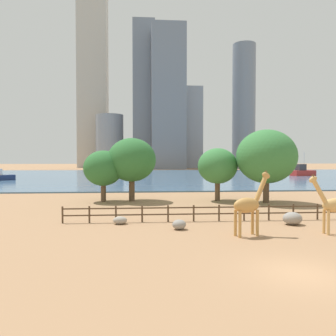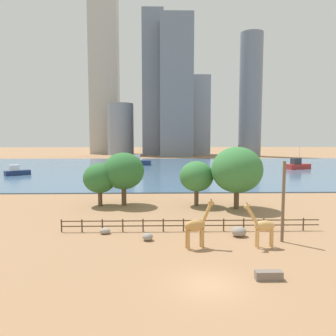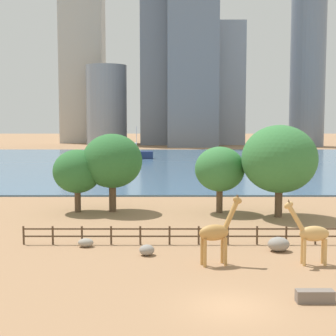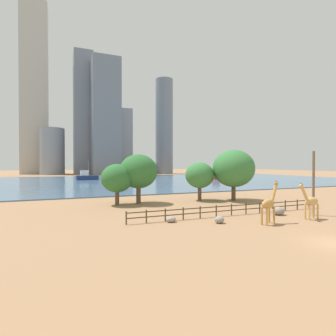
{
  "view_description": "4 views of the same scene",
  "coord_description": "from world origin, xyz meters",
  "px_view_note": "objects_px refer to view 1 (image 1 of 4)",
  "views": [
    {
      "loc": [
        -6.75,
        -13.57,
        5.01
      ],
      "look_at": [
        -2.94,
        37.69,
        3.46
      ],
      "focal_mm": 35.0,
      "sensor_mm": 36.0,
      "label": 1
    },
    {
      "loc": [
        -3.13,
        -20.24,
        9.53
      ],
      "look_at": [
        -1.56,
        43.52,
        3.41
      ],
      "focal_mm": 35.0,
      "sensor_mm": 36.0,
      "label": 2
    },
    {
      "loc": [
        -2.91,
        -23.24,
        8.76
      ],
      "look_at": [
        -2.86,
        33.86,
        3.27
      ],
      "focal_mm": 55.0,
      "sensor_mm": 36.0,
      "label": 3
    },
    {
      "loc": [
        -18.77,
        -12.93,
        5.84
      ],
      "look_at": [
        -2.04,
        28.18,
        5.23
      ],
      "focal_mm": 28.0,
      "sensor_mm": 36.0,
      "label": 4
    }
  ],
  "objects_px": {
    "boulder_near_fence": "(179,225)",
    "boulder_small": "(120,220)",
    "tree_right_tall": "(103,168)",
    "boat_ferry": "(132,170)",
    "boat_sailboat": "(302,172)",
    "giraffe_companion": "(333,205)",
    "tree_left_large": "(218,166)",
    "tree_center_broad": "(266,157)",
    "tree_left_small": "(132,160)",
    "giraffe_tall": "(249,205)",
    "boulder_by_pole": "(292,218)"
  },
  "relations": [
    {
      "from": "tree_left_large",
      "to": "tree_center_broad",
      "type": "relative_size",
      "value": 0.75
    },
    {
      "from": "tree_right_tall",
      "to": "boat_ferry",
      "type": "relative_size",
      "value": 0.75
    },
    {
      "from": "boat_ferry",
      "to": "boulder_by_pole",
      "type": "bearing_deg",
      "value": -82.91
    },
    {
      "from": "giraffe_companion",
      "to": "boulder_small",
      "type": "height_order",
      "value": "giraffe_companion"
    },
    {
      "from": "giraffe_tall",
      "to": "boat_ferry",
      "type": "relative_size",
      "value": 0.54
    },
    {
      "from": "tree_center_broad",
      "to": "boulder_by_pole",
      "type": "bearing_deg",
      "value": -102.0
    },
    {
      "from": "giraffe_companion",
      "to": "tree_center_broad",
      "type": "xyz_separation_m",
      "value": [
        1.29,
        15.18,
        3.28
      ]
    },
    {
      "from": "tree_center_broad",
      "to": "boat_ferry",
      "type": "distance_m",
      "value": 67.29
    },
    {
      "from": "giraffe_companion",
      "to": "tree_right_tall",
      "type": "xyz_separation_m",
      "value": [
        -17.09,
        17.55,
        1.93
      ]
    },
    {
      "from": "boulder_near_fence",
      "to": "boat_sailboat",
      "type": "relative_size",
      "value": 0.13
    },
    {
      "from": "boat_sailboat",
      "to": "boulder_near_fence",
      "type": "bearing_deg",
      "value": -143.08
    },
    {
      "from": "giraffe_tall",
      "to": "boulder_small",
      "type": "relative_size",
      "value": 4.0
    },
    {
      "from": "boulder_by_pole",
      "to": "boat_ferry",
      "type": "distance_m",
      "value": 78.34
    },
    {
      "from": "boulder_by_pole",
      "to": "tree_left_small",
      "type": "distance_m",
      "value": 19.8
    },
    {
      "from": "boulder_by_pole",
      "to": "boat_ferry",
      "type": "height_order",
      "value": "boat_ferry"
    },
    {
      "from": "boulder_near_fence",
      "to": "tree_right_tall",
      "type": "distance_m",
      "value": 17.35
    },
    {
      "from": "giraffe_companion",
      "to": "tree_left_large",
      "type": "bearing_deg",
      "value": -79.35
    },
    {
      "from": "boulder_small",
      "to": "tree_left_small",
      "type": "bearing_deg",
      "value": 88.29
    },
    {
      "from": "giraffe_companion",
      "to": "tree_center_broad",
      "type": "distance_m",
      "value": 15.58
    },
    {
      "from": "boulder_small",
      "to": "boat_sailboat",
      "type": "relative_size",
      "value": 0.14
    },
    {
      "from": "giraffe_companion",
      "to": "boulder_by_pole",
      "type": "bearing_deg",
      "value": -69.97
    },
    {
      "from": "giraffe_companion",
      "to": "boulder_near_fence",
      "type": "distance_m",
      "value": 10.3
    },
    {
      "from": "tree_left_small",
      "to": "boat_sailboat",
      "type": "relative_size",
      "value": 0.95
    },
    {
      "from": "tree_right_tall",
      "to": "boat_ferry",
      "type": "xyz_separation_m",
      "value": [
        1.13,
        62.55,
        -2.48
      ]
    },
    {
      "from": "boulder_near_fence",
      "to": "boulder_by_pole",
      "type": "relative_size",
      "value": 0.68
    },
    {
      "from": "tree_left_large",
      "to": "tree_center_broad",
      "type": "bearing_deg",
      "value": -22.26
    },
    {
      "from": "giraffe_companion",
      "to": "boulder_by_pole",
      "type": "distance_m",
      "value": 3.69
    },
    {
      "from": "boulder_small",
      "to": "boulder_by_pole",
      "type": "bearing_deg",
      "value": -5.07
    },
    {
      "from": "boat_ferry",
      "to": "tree_right_tall",
      "type": "bearing_deg",
      "value": -94.76
    },
    {
      "from": "tree_left_small",
      "to": "tree_right_tall",
      "type": "bearing_deg",
      "value": -175.11
    },
    {
      "from": "boulder_near_fence",
      "to": "boulder_small",
      "type": "height_order",
      "value": "boulder_near_fence"
    },
    {
      "from": "tree_left_large",
      "to": "tree_right_tall",
      "type": "distance_m",
      "value": 13.31
    },
    {
      "from": "boulder_near_fence",
      "to": "boat_ferry",
      "type": "distance_m",
      "value": 78.21
    },
    {
      "from": "tree_left_large",
      "to": "tree_left_small",
      "type": "distance_m",
      "value": 10.1
    },
    {
      "from": "boulder_near_fence",
      "to": "giraffe_companion",
      "type": "bearing_deg",
      "value": -12.08
    },
    {
      "from": "tree_left_small",
      "to": "boat_sailboat",
      "type": "xyz_separation_m",
      "value": [
        44.98,
        48.49,
        -3.5
      ]
    },
    {
      "from": "tree_right_tall",
      "to": "boulder_near_fence",
      "type": "bearing_deg",
      "value": -65.17
    },
    {
      "from": "tree_center_broad",
      "to": "tree_left_small",
      "type": "distance_m",
      "value": 15.37
    },
    {
      "from": "boat_ferry",
      "to": "tree_left_large",
      "type": "bearing_deg",
      "value": -82.76
    },
    {
      "from": "boulder_small",
      "to": "tree_left_large",
      "type": "height_order",
      "value": "tree_left_large"
    },
    {
      "from": "boulder_by_pole",
      "to": "boulder_small",
      "type": "relative_size",
      "value": 1.34
    },
    {
      "from": "giraffe_tall",
      "to": "boulder_near_fence",
      "type": "distance_m",
      "value": 5.06
    },
    {
      "from": "giraffe_companion",
      "to": "tree_right_tall",
      "type": "relative_size",
      "value": 0.68
    },
    {
      "from": "boulder_small",
      "to": "boat_ferry",
      "type": "relative_size",
      "value": 0.13
    },
    {
      "from": "tree_left_small",
      "to": "boulder_small",
      "type": "bearing_deg",
      "value": -91.71
    },
    {
      "from": "giraffe_tall",
      "to": "tree_right_tall",
      "type": "bearing_deg",
      "value": 106.44
    },
    {
      "from": "giraffe_companion",
      "to": "boat_ferry",
      "type": "relative_size",
      "value": 0.5
    },
    {
      "from": "tree_center_broad",
      "to": "boat_ferry",
      "type": "xyz_separation_m",
      "value": [
        -17.26,
        64.93,
        -3.83
      ]
    },
    {
      "from": "tree_left_large",
      "to": "giraffe_tall",
      "type": "bearing_deg",
      "value": -96.31
    },
    {
      "from": "boat_ferry",
      "to": "boat_sailboat",
      "type": "distance_m",
      "value": 49.09
    }
  ]
}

